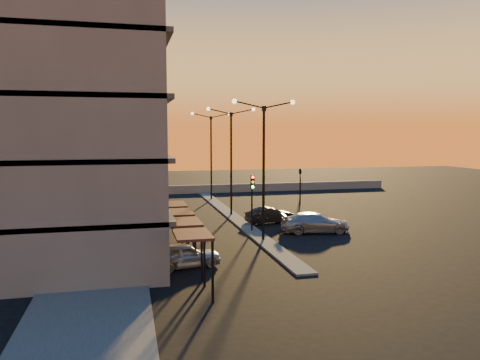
% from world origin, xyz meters
% --- Properties ---
extents(ground, '(120.00, 120.00, 0.00)m').
position_xyz_m(ground, '(0.00, 0.00, 0.00)').
color(ground, black).
rests_on(ground, ground).
extents(sidewalk_west, '(5.00, 40.00, 0.12)m').
position_xyz_m(sidewalk_west, '(-10.50, 4.00, 0.06)').
color(sidewalk_west, '#4F4F4D').
rests_on(sidewalk_west, ground).
extents(median, '(1.20, 36.00, 0.12)m').
position_xyz_m(median, '(0.00, 10.00, 0.06)').
color(median, '#4F4F4D').
rests_on(median, ground).
extents(parapet, '(44.00, 0.50, 1.00)m').
position_xyz_m(parapet, '(2.00, 26.00, 0.50)').
color(parapet, slate).
rests_on(parapet, ground).
extents(building, '(14.35, 17.08, 25.00)m').
position_xyz_m(building, '(-14.00, 0.03, 11.91)').
color(building, '#69635D').
rests_on(building, ground).
extents(streetlamp_near, '(4.32, 0.32, 9.51)m').
position_xyz_m(streetlamp_near, '(0.00, 0.00, 5.59)').
color(streetlamp_near, black).
rests_on(streetlamp_near, ground).
extents(streetlamp_mid, '(4.32, 0.32, 9.51)m').
position_xyz_m(streetlamp_mid, '(0.00, 10.00, 5.59)').
color(streetlamp_mid, black).
rests_on(streetlamp_mid, ground).
extents(streetlamp_far, '(4.32, 0.32, 9.51)m').
position_xyz_m(streetlamp_far, '(0.00, 20.00, 5.59)').
color(streetlamp_far, black).
rests_on(streetlamp_far, ground).
extents(traffic_light_main, '(0.28, 0.44, 4.25)m').
position_xyz_m(traffic_light_main, '(0.00, 2.87, 2.89)').
color(traffic_light_main, black).
rests_on(traffic_light_main, ground).
extents(signal_east_a, '(0.13, 0.16, 3.60)m').
position_xyz_m(signal_east_a, '(8.00, 14.00, 1.93)').
color(signal_east_a, black).
rests_on(signal_east_a, ground).
extents(signal_east_b, '(0.42, 1.99, 3.60)m').
position_xyz_m(signal_east_b, '(9.50, 18.00, 3.10)').
color(signal_east_b, black).
rests_on(signal_east_b, ground).
extents(car_hatchback, '(4.17, 2.30, 1.34)m').
position_xyz_m(car_hatchback, '(-5.94, -4.99, 0.67)').
color(car_hatchback, '#A7AAAE').
rests_on(car_hatchback, ground).
extents(car_sedan, '(4.17, 2.14, 1.31)m').
position_xyz_m(car_sedan, '(2.32, 5.92, 0.65)').
color(car_sedan, black).
rests_on(car_sedan, ground).
extents(car_wagon, '(5.28, 2.78, 1.46)m').
position_xyz_m(car_wagon, '(4.50, 1.77, 0.73)').
color(car_wagon, '#9EA0A5').
rests_on(car_wagon, ground).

